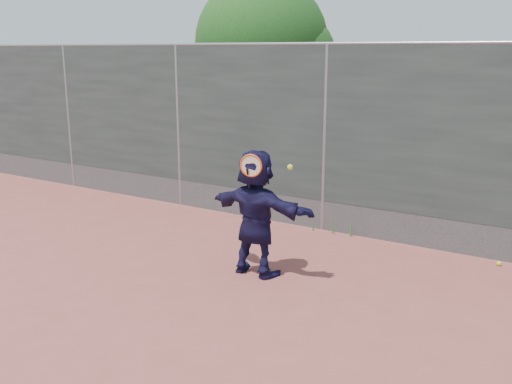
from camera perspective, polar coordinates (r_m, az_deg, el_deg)
The scene contains 7 objects.
ground at distance 6.78m, azimuth -6.32°, elevation -11.44°, with size 80.00×80.00×0.00m, color #9E4C42.
player at distance 7.43m, azimuth 0.00°, elevation -2.10°, with size 1.56×0.50×1.68m, color #171438.
ball_ground at distance 8.63m, azimuth 23.12°, elevation -6.59°, with size 0.07×0.07×0.07m, color #CFD830.
fence at distance 9.23m, azimuth 6.90°, elevation 5.68°, with size 20.00×0.06×3.03m.
swing_action at distance 7.06m, azimuth -0.13°, elevation 2.51°, with size 0.74×0.14×0.51m.
tree_left at distance 13.16m, azimuth 1.25°, elevation 14.18°, with size 3.15×3.00×4.53m.
weed_clump at distance 9.33m, azimuth 7.98°, elevation -3.40°, with size 0.68×0.07×0.30m.
Camera 1 is at (3.81, -4.80, 2.91)m, focal length 40.00 mm.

